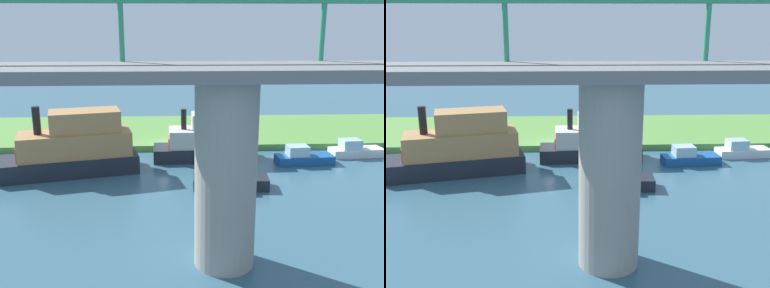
{
  "view_description": "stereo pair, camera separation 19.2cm",
  "coord_description": "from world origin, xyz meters",
  "views": [
    {
      "loc": [
        0.09,
        36.31,
        10.66
      ],
      "look_at": [
        -1.35,
        5.0,
        2.0
      ],
      "focal_mm": 42.34,
      "sensor_mm": 36.0,
      "label": 1
    },
    {
      "loc": [
        -0.1,
        36.32,
        10.66
      ],
      "look_at": [
        -1.35,
        5.0,
        2.0
      ],
      "focal_mm": 42.34,
      "sensor_mm": 36.0,
      "label": 2
    }
  ],
  "objects": [
    {
      "name": "ground_plane",
      "position": [
        0.0,
        0.0,
        0.0
      ],
      "size": [
        160.0,
        160.0,
        0.0
      ],
      "primitive_type": "plane",
      "color": "#386075"
    },
    {
      "name": "grassy_bank",
      "position": [
        0.0,
        -6.0,
        0.25
      ],
      "size": [
        80.0,
        12.0,
        0.5
      ],
      "primitive_type": "cube",
      "color": "#5B9342",
      "rests_on": "ground"
    },
    {
      "name": "bridge_pylon",
      "position": [
        -2.19,
        18.02,
        4.18
      ],
      "size": [
        2.68,
        2.68,
        8.36
      ],
      "primitive_type": "cylinder",
      "color": "#9E998E",
      "rests_on": "ground"
    },
    {
      "name": "bridge_span",
      "position": [
        -2.19,
        18.0,
        8.86
      ],
      "size": [
        62.23,
        4.3,
        3.25
      ],
      "color": "slate",
      "rests_on": "bridge_pylon"
    },
    {
      "name": "person_on_bank",
      "position": [
        -5.08,
        -2.38,
        1.2
      ],
      "size": [
        0.48,
        0.48,
        1.39
      ],
      "color": "#2D334C",
      "rests_on": "grassy_bank"
    },
    {
      "name": "mooring_post",
      "position": [
        -1.44,
        -1.71,
        0.86
      ],
      "size": [
        0.2,
        0.2,
        0.73
      ],
      "primitive_type": "cylinder",
      "color": "brown",
      "rests_on": "grassy_bank"
    },
    {
      "name": "skiff_small",
      "position": [
        7.13,
        5.1,
        1.83
      ],
      "size": [
        10.14,
        5.36,
        4.94
      ],
      "color": "#1E232D",
      "rests_on": "ground"
    },
    {
      "name": "houseboat_blue",
      "position": [
        -14.61,
        2.02,
        0.5
      ],
      "size": [
        4.35,
        1.87,
        1.41
      ],
      "color": "white",
      "rests_on": "ground"
    },
    {
      "name": "motorboat_red",
      "position": [
        -3.56,
        8.57,
        0.58
      ],
      "size": [
        4.97,
        2.03,
        1.62
      ],
      "color": "#1E232D",
      "rests_on": "ground"
    },
    {
      "name": "pontoon_yellow",
      "position": [
        -9.85,
        3.8,
        0.52
      ],
      "size": [
        4.43,
        1.85,
        1.44
      ],
      "color": "#195199",
      "rests_on": "ground"
    },
    {
      "name": "riverboat_paddlewheel",
      "position": [
        -2.69,
        2.21,
        1.49
      ],
      "size": [
        7.92,
        2.79,
        4.02
      ],
      "color": "#1E232D",
      "rests_on": "ground"
    }
  ]
}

